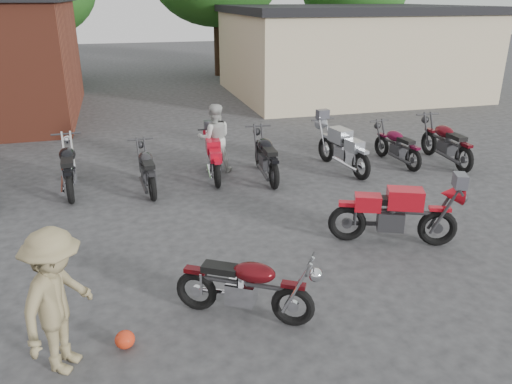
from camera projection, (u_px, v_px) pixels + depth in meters
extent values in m
plane|color=#2E2D30|center=(246.00, 302.00, 7.23)|extent=(90.00, 90.00, 0.00)
cube|color=tan|center=(347.00, 54.00, 22.15)|extent=(10.00, 8.00, 3.50)
ellipsoid|color=red|center=(125.00, 340.00, 6.26)|extent=(0.25, 0.25, 0.23)
imported|color=#B2B3AE|center=(215.00, 138.00, 12.34)|extent=(0.90, 0.73, 1.71)
imported|color=#877853|center=(58.00, 301.00, 5.66)|extent=(1.14, 1.34, 1.80)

